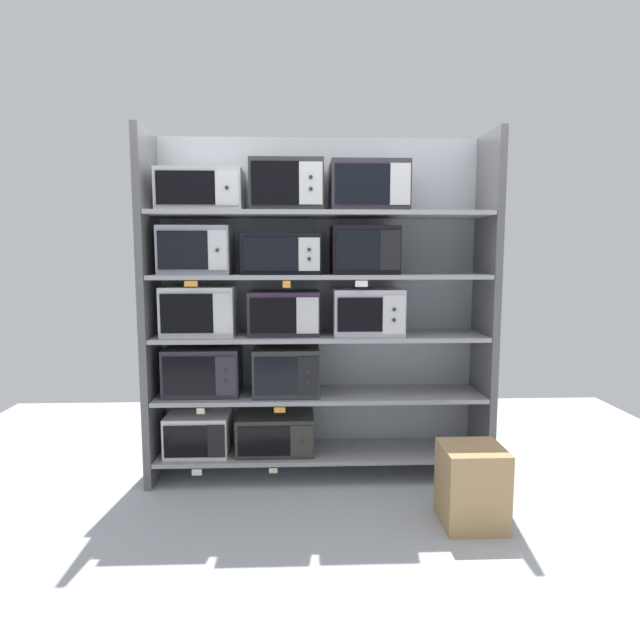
# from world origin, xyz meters

# --- Properties ---
(ground) EXTENTS (6.28, 6.00, 0.02)m
(ground) POSITION_xyz_m (0.00, -1.00, -0.01)
(ground) COLOR #B2B7BC
(back_panel) EXTENTS (2.48, 0.04, 2.41)m
(back_panel) POSITION_xyz_m (0.00, 0.25, 1.20)
(back_panel) COLOR #9EA3A8
(back_panel) RESTS_ON ground
(upright_left) EXTENTS (0.05, 0.47, 2.41)m
(upright_left) POSITION_xyz_m (-1.17, 0.00, 1.20)
(upright_left) COLOR #5B5B5E
(upright_left) RESTS_ON ground
(upright_right) EXTENTS (0.05, 0.47, 2.41)m
(upright_right) POSITION_xyz_m (1.17, 0.00, 1.20)
(upright_right) COLOR #5B5B5E
(upright_right) RESTS_ON ground
(shelf_0) EXTENTS (2.28, 0.47, 0.03)m
(shelf_0) POSITION_xyz_m (0.00, 0.00, 0.17)
(shelf_0) COLOR #99999E
(shelf_0) RESTS_ON ground
(microwave_0) EXTENTS (0.44, 0.38, 0.28)m
(microwave_0) POSITION_xyz_m (-0.86, -0.00, 0.32)
(microwave_0) COLOR white
(microwave_0) RESTS_ON shelf_0
(microwave_1) EXTENTS (0.54, 0.37, 0.27)m
(microwave_1) POSITION_xyz_m (-0.32, -0.00, 0.32)
(microwave_1) COLOR #30322C
(microwave_1) RESTS_ON shelf_0
(price_tag_0) EXTENTS (0.07, 0.00, 0.04)m
(price_tag_0) POSITION_xyz_m (-0.84, -0.24, 0.13)
(price_tag_0) COLOR white
(price_tag_1) EXTENTS (0.06, 0.00, 0.03)m
(price_tag_1) POSITION_xyz_m (-0.32, -0.24, 0.13)
(price_tag_1) COLOR beige
(shelf_1) EXTENTS (2.28, 0.47, 0.03)m
(shelf_1) POSITION_xyz_m (0.00, 0.00, 0.59)
(shelf_1) COLOR #99999E
(microwave_2) EXTENTS (0.52, 0.34, 0.33)m
(microwave_2) POSITION_xyz_m (-0.82, -0.00, 0.77)
(microwave_2) COLOR #302B36
(microwave_2) RESTS_ON shelf_1
(microwave_3) EXTENTS (0.46, 0.40, 0.33)m
(microwave_3) POSITION_xyz_m (-0.24, -0.00, 0.77)
(microwave_3) COLOR #2C3130
(microwave_3) RESTS_ON shelf_1
(price_tag_2) EXTENTS (0.05, 0.00, 0.04)m
(price_tag_2) POSITION_xyz_m (-0.80, -0.24, 0.55)
(price_tag_2) COLOR beige
(price_tag_3) EXTENTS (0.08, 0.00, 0.04)m
(price_tag_3) POSITION_xyz_m (-0.28, -0.24, 0.55)
(price_tag_3) COLOR orange
(shelf_2) EXTENTS (2.28, 0.47, 0.03)m
(shelf_2) POSITION_xyz_m (0.00, 0.00, 1.01)
(shelf_2) COLOR #99999E
(microwave_4) EXTENTS (0.49, 0.34, 0.34)m
(microwave_4) POSITION_xyz_m (-0.83, -0.00, 1.19)
(microwave_4) COLOR silver
(microwave_4) RESTS_ON shelf_2
(microwave_5) EXTENTS (0.48, 0.34, 0.30)m
(microwave_5) POSITION_xyz_m (-0.25, -0.00, 1.18)
(microwave_5) COLOR #342637
(microwave_5) RESTS_ON shelf_2
(microwave_6) EXTENTS (0.48, 0.43, 0.32)m
(microwave_6) POSITION_xyz_m (0.33, -0.00, 1.18)
(microwave_6) COLOR #B8B1C1
(microwave_6) RESTS_ON shelf_2
(shelf_3) EXTENTS (2.28, 0.47, 0.03)m
(shelf_3) POSITION_xyz_m (0.00, 0.00, 1.43)
(shelf_3) COLOR #99999E
(microwave_7) EXTENTS (0.48, 0.37, 0.32)m
(microwave_7) POSITION_xyz_m (-0.84, -0.00, 1.61)
(microwave_7) COLOR #9A9AAB
(microwave_7) RESTS_ON shelf_3
(microwave_8) EXTENTS (0.53, 0.39, 0.27)m
(microwave_8) POSITION_xyz_m (-0.26, -0.00, 1.58)
(microwave_8) COLOR black
(microwave_8) RESTS_ON shelf_3
(microwave_9) EXTENTS (0.45, 0.41, 0.32)m
(microwave_9) POSITION_xyz_m (0.30, -0.00, 1.61)
(microwave_9) COLOR black
(microwave_9) RESTS_ON shelf_3
(price_tag_4) EXTENTS (0.09, 0.00, 0.04)m
(price_tag_4) POSITION_xyz_m (-0.84, -0.24, 1.39)
(price_tag_4) COLOR orange
(price_tag_5) EXTENTS (0.05, 0.00, 0.05)m
(price_tag_5) POSITION_xyz_m (-0.23, -0.24, 1.39)
(price_tag_5) COLOR orange
(price_tag_6) EXTENTS (0.08, 0.00, 0.04)m
(price_tag_6) POSITION_xyz_m (0.26, -0.24, 1.39)
(price_tag_6) COLOR white
(shelf_4) EXTENTS (2.28, 0.47, 0.03)m
(shelf_4) POSITION_xyz_m (0.00, 0.00, 1.85)
(shelf_4) COLOR #99999E
(microwave_10) EXTENTS (0.56, 0.38, 0.28)m
(microwave_10) POSITION_xyz_m (-0.80, -0.00, 2.00)
(microwave_10) COLOR #B9BABE
(microwave_10) RESTS_ON shelf_4
(microwave_11) EXTENTS (0.49, 0.40, 0.34)m
(microwave_11) POSITION_xyz_m (-0.22, -0.00, 2.03)
(microwave_11) COLOR #2D312D
(microwave_11) RESTS_ON shelf_4
(microwave_12) EXTENTS (0.52, 0.39, 0.33)m
(microwave_12) POSITION_xyz_m (0.33, -0.00, 2.03)
(microwave_12) COLOR #322D38
(microwave_12) RESTS_ON shelf_4
(shipping_carton) EXTENTS (0.35, 0.35, 0.47)m
(shipping_carton) POSITION_xyz_m (0.86, -0.75, 0.23)
(shipping_carton) COLOR tan
(shipping_carton) RESTS_ON ground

